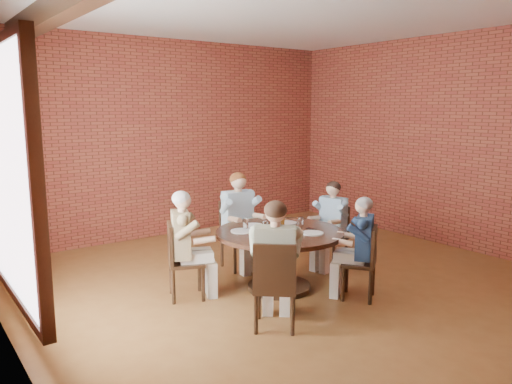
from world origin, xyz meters
TOP-DOWN VIEW (x-y plane):
  - floor at (0.00, 0.00)m, footprint 7.00×7.00m
  - ceiling at (0.00, 0.00)m, footprint 7.00×7.00m
  - wall_back at (0.00, 3.50)m, footprint 7.00×0.00m
  - wall_left at (-3.25, 0.00)m, footprint 0.00×7.00m
  - wall_right at (3.25, 0.00)m, footprint 0.00×7.00m
  - window at (-3.18, 0.40)m, footprint 0.10×2.16m
  - dining_table at (-0.25, 0.18)m, footprint 1.57×1.57m
  - chair_a at (0.93, 0.43)m, footprint 0.45×0.45m
  - diner_a at (0.87, 0.42)m, footprint 0.66×0.57m
  - chair_b at (-0.16, 1.25)m, footprint 0.47×0.47m
  - diner_b at (-0.17, 1.16)m, footprint 0.59×0.70m
  - chair_c at (-1.39, 0.64)m, footprint 0.53×0.53m
  - diner_c at (-1.31, 0.61)m, footprint 0.76×0.70m
  - chair_d at (-1.02, -0.71)m, footprint 0.60×0.60m
  - diner_d at (-0.97, -0.65)m, footprint 0.82×0.84m
  - chair_e at (0.36, -0.66)m, footprint 0.52×0.52m
  - diner_e at (0.32, -0.61)m, footprint 0.71×0.73m
  - plate_a at (0.07, 0.43)m, footprint 0.26×0.26m
  - plate_b at (-0.37, 0.56)m, footprint 0.26×0.26m
  - plate_c at (-0.66, 0.42)m, footprint 0.26×0.26m
  - plate_d at (-0.02, -0.17)m, footprint 0.26×0.26m
  - glass_a at (0.05, 0.13)m, footprint 0.07×0.07m
  - glass_b at (-0.08, 0.35)m, footprint 0.07×0.07m
  - glass_c at (-0.55, 0.47)m, footprint 0.07×0.07m
  - glass_d at (-0.43, 0.23)m, footprint 0.07×0.07m
  - glass_e at (-0.52, 0.08)m, footprint 0.07×0.07m
  - glass_f at (-0.33, -0.23)m, footprint 0.07×0.07m
  - smartphone at (0.12, 0.01)m, footprint 0.09×0.14m

SIDE VIEW (x-z plane):
  - floor at x=0.00m, z-range 0.00..0.00m
  - chair_e at x=0.36m, z-range 0.04..0.92m
  - chair_a at x=0.93m, z-range 0.04..0.92m
  - chair_c at x=-1.39m, z-range 0.04..0.95m
  - chair_d at x=-1.02m, z-range 0.04..0.98m
  - chair_b at x=-0.16m, z-range 0.04..0.99m
  - dining_table at x=-0.25m, z-range 0.15..0.90m
  - diner_e at x=0.32m, z-range 0.00..1.22m
  - diner_a at x=0.87m, z-range 0.00..1.23m
  - diner_c at x=-1.31m, z-range 0.00..1.29m
  - diner_d at x=-0.97m, z-range 0.00..1.33m
  - diner_b at x=-0.17m, z-range 0.00..1.35m
  - smartphone at x=0.12m, z-range 0.75..0.76m
  - plate_a at x=0.07m, z-range 0.75..0.76m
  - plate_b at x=-0.37m, z-range 0.75..0.76m
  - plate_c at x=-0.66m, z-range 0.75..0.76m
  - plate_d at x=-0.02m, z-range 0.75..0.76m
  - glass_a at x=0.05m, z-range 0.75..0.89m
  - glass_b at x=-0.08m, z-range 0.75..0.89m
  - glass_c at x=-0.55m, z-range 0.75..0.89m
  - glass_d at x=-0.43m, z-range 0.75..0.89m
  - glass_e at x=-0.52m, z-range 0.75..0.89m
  - glass_f at x=-0.33m, z-range 0.75..0.89m
  - window at x=-3.18m, z-range 0.47..2.83m
  - wall_back at x=0.00m, z-range -1.80..5.20m
  - wall_left at x=-3.25m, z-range -1.80..5.20m
  - wall_right at x=3.25m, z-range -1.80..5.20m
  - ceiling at x=0.00m, z-range 3.40..3.40m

